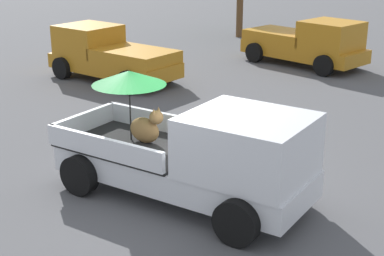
% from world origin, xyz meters
% --- Properties ---
extents(ground_plane, '(80.00, 80.00, 0.00)m').
position_xyz_m(ground_plane, '(0.00, 0.00, 0.00)').
color(ground_plane, '#4C4C4F').
extents(pickup_truck_main, '(5.12, 2.41, 2.31)m').
position_xyz_m(pickup_truck_main, '(0.40, 0.03, 0.99)').
color(pickup_truck_main, black).
rests_on(pickup_truck_main, ground).
extents(pickup_truck_red, '(5.05, 2.86, 1.80)m').
position_xyz_m(pickup_truck_red, '(-2.89, 12.00, 0.87)').
color(pickup_truck_red, black).
rests_on(pickup_truck_red, ground).
extents(pickup_truck_far, '(4.88, 2.33, 1.80)m').
position_xyz_m(pickup_truck_far, '(-7.56, 6.01, 0.87)').
color(pickup_truck_far, black).
rests_on(pickup_truck_far, ground).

